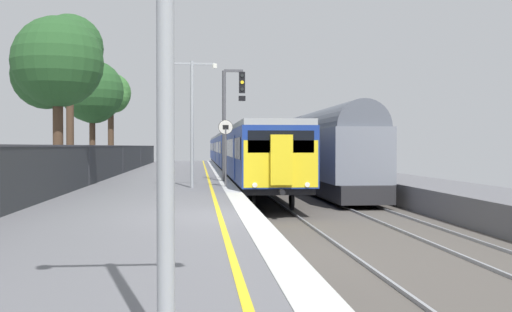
# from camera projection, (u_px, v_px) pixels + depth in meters

# --- Properties ---
(ground) EXTENTS (17.40, 110.00, 1.21)m
(ground) POSITION_uv_depth(u_px,v_px,m) (343.00, 239.00, 15.01)
(ground) COLOR slate
(commuter_train_at_platform) EXTENTS (2.83, 59.73, 3.81)m
(commuter_train_at_platform) POSITION_uv_depth(u_px,v_px,m) (234.00, 151.00, 51.58)
(commuter_train_at_platform) COLOR navy
(commuter_train_at_platform) RESTS_ON ground
(freight_train_adjacent_track) EXTENTS (2.60, 42.84, 4.60)m
(freight_train_adjacent_track) POSITION_uv_depth(u_px,v_px,m) (291.00, 148.00, 46.58)
(freight_train_adjacent_track) COLOR #232326
(freight_train_adjacent_track) RESTS_ON ground
(signal_gantry) EXTENTS (1.10, 0.24, 5.27)m
(signal_gantry) POSITION_uv_depth(u_px,v_px,m) (230.00, 112.00, 29.07)
(signal_gantry) COLOR #47474C
(signal_gantry) RESTS_ON ground
(speed_limit_sign) EXTENTS (0.59, 0.08, 2.72)m
(speed_limit_sign) POSITION_uv_depth(u_px,v_px,m) (226.00, 144.00, 25.07)
(speed_limit_sign) COLOR #59595B
(speed_limit_sign) RESTS_ON ground
(platform_lamp_mid) EXTENTS (2.00, 0.20, 5.03)m
(platform_lamp_mid) POSITION_uv_depth(u_px,v_px,m) (192.00, 112.00, 24.51)
(platform_lamp_mid) COLOR #93999E
(platform_lamp_mid) RESTS_ON ground
(background_tree_left) EXTENTS (3.46, 3.56, 8.48)m
(background_tree_left) POSITION_uv_depth(u_px,v_px,m) (68.00, 51.00, 31.77)
(background_tree_left) COLOR #473323
(background_tree_left) RESTS_ON ground
(background_tree_centre) EXTENTS (3.69, 3.65, 6.70)m
(background_tree_centre) POSITION_uv_depth(u_px,v_px,m) (54.00, 67.00, 24.11)
(background_tree_centre) COLOR #473323
(background_tree_centre) RESTS_ON ground
(background_tree_right) EXTENTS (3.91, 3.91, 7.05)m
(background_tree_right) POSITION_uv_depth(u_px,v_px,m) (93.00, 94.00, 38.64)
(background_tree_right) COLOR #473323
(background_tree_right) RESTS_ON ground
(background_tree_back) EXTENTS (2.92, 3.02, 6.97)m
(background_tree_back) POSITION_uv_depth(u_px,v_px,m) (112.00, 95.00, 44.58)
(background_tree_back) COLOR #473323
(background_tree_back) RESTS_ON ground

